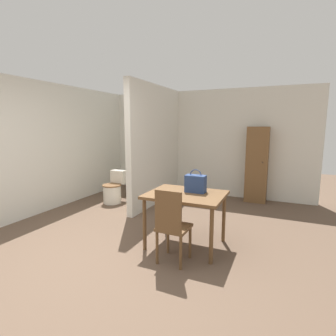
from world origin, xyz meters
The scene contains 9 objects.
ground_plane centered at (0.00, 0.00, 0.00)m, with size 16.00×16.00×0.00m, color brown.
wall_back centered at (0.00, 3.85, 1.25)m, with size 5.45×0.12×2.50m.
wall_left centered at (-2.28, 1.90, 1.25)m, with size 0.12×4.79×2.50m.
partition_wall centered at (-0.53, 2.68, 1.25)m, with size 0.12×2.23×2.50m.
dining_table centered at (0.80, 0.92, 0.67)m, with size 1.04×0.82×0.75m.
wooden_chair centered at (0.82, 0.39, 0.50)m, with size 0.38×0.38×0.94m.
toilet centered at (-1.38, 2.26, 0.28)m, with size 0.41×0.56×0.68m.
handbag centered at (0.90, 1.04, 0.88)m, with size 0.28×0.15×0.32m.
wooden_cabinet centered at (1.46, 3.60, 0.82)m, with size 0.45×0.36×1.65m.
Camera 1 is at (1.99, -2.36, 1.67)m, focal length 28.00 mm.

